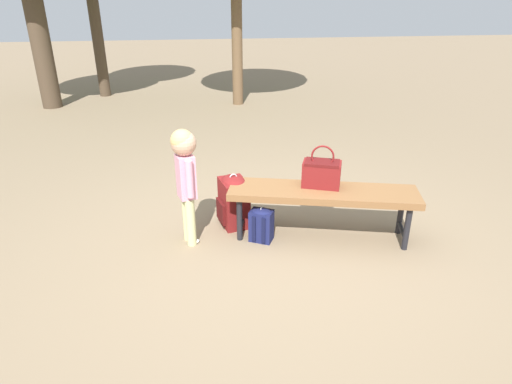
{
  "coord_description": "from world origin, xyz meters",
  "views": [
    {
      "loc": [
        0.64,
        3.1,
        1.94
      ],
      "look_at": [
        0.09,
        -0.17,
        0.45
      ],
      "focal_mm": 30.47,
      "sensor_mm": 36.0,
      "label": 1
    }
  ],
  "objects_px": {
    "park_bench": "(323,196)",
    "child_standing": "(185,169)",
    "backpack_large": "(234,200)",
    "handbag": "(322,172)",
    "backpack_small": "(261,224)"
  },
  "relations": [
    {
      "from": "park_bench",
      "to": "child_standing",
      "type": "relative_size",
      "value": 1.64
    },
    {
      "from": "child_standing",
      "to": "backpack_large",
      "type": "height_order",
      "value": "child_standing"
    },
    {
      "from": "handbag",
      "to": "backpack_small",
      "type": "distance_m",
      "value": 0.68
    },
    {
      "from": "park_bench",
      "to": "backpack_small",
      "type": "bearing_deg",
      "value": -2.0
    },
    {
      "from": "handbag",
      "to": "backpack_large",
      "type": "xyz_separation_m",
      "value": [
        0.73,
        -0.26,
        -0.32
      ]
    },
    {
      "from": "handbag",
      "to": "backpack_large",
      "type": "bearing_deg",
      "value": -19.94
    },
    {
      "from": "backpack_large",
      "to": "backpack_small",
      "type": "distance_m",
      "value": 0.39
    },
    {
      "from": "park_bench",
      "to": "handbag",
      "type": "relative_size",
      "value": 4.48
    },
    {
      "from": "park_bench",
      "to": "backpack_small",
      "type": "distance_m",
      "value": 0.58
    },
    {
      "from": "park_bench",
      "to": "backpack_large",
      "type": "distance_m",
      "value": 0.82
    },
    {
      "from": "handbag",
      "to": "backpack_large",
      "type": "distance_m",
      "value": 0.84
    },
    {
      "from": "handbag",
      "to": "child_standing",
      "type": "distance_m",
      "value": 1.15
    },
    {
      "from": "child_standing",
      "to": "park_bench",
      "type": "bearing_deg",
      "value": 175.49
    },
    {
      "from": "handbag",
      "to": "backpack_small",
      "type": "relative_size",
      "value": 1.14
    },
    {
      "from": "park_bench",
      "to": "handbag",
      "type": "height_order",
      "value": "handbag"
    }
  ]
}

